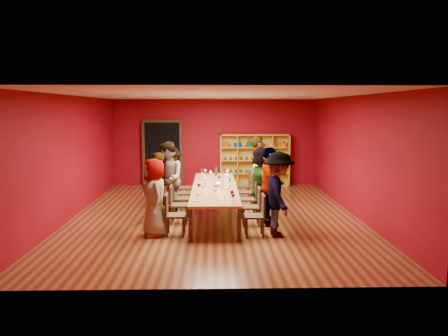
{
  "coord_description": "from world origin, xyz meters",
  "views": [
    {
      "loc": [
        -0.02,
        -10.72,
        2.67
      ],
      "look_at": [
        0.25,
        0.46,
        1.15
      ],
      "focal_mm": 35.0,
      "sensor_mm": 36.0,
      "label": 1
    }
  ],
  "objects_px": {
    "chair_person_right_0": "(258,213)",
    "person_right_0": "(279,194)",
    "person_left_0": "(155,197)",
    "person_left_1": "(157,188)",
    "person_right_2": "(262,182)",
    "wine_bottle": "(216,172)",
    "person_left_2": "(168,179)",
    "person_right_1": "(269,187)",
    "person_left_3": "(171,178)",
    "chair_person_right_3": "(248,190)",
    "spittoon_bowl": "(218,184)",
    "chair_person_left_2": "(178,196)",
    "chair_person_left_4": "(183,186)",
    "person_right_4": "(259,169)",
    "tasting_table": "(215,188)",
    "chair_person_right_1": "(254,204)",
    "person_right_3": "(260,178)",
    "chair_person_left_1": "(176,202)",
    "person_left_4": "(170,173)",
    "shelving_unit": "(254,158)",
    "chair_person_right_4": "(246,184)",
    "chair_person_left_0": "(172,212)",
    "chair_person_right_2": "(251,197)",
    "chair_person_left_3": "(181,191)"
  },
  "relations": [
    {
      "from": "person_left_3",
      "to": "person_right_2",
      "type": "relative_size",
      "value": 0.96
    },
    {
      "from": "person_left_0",
      "to": "person_right_0",
      "type": "distance_m",
      "value": 2.61
    },
    {
      "from": "person_left_2",
      "to": "person_right_1",
      "type": "distance_m",
      "value": 2.62
    },
    {
      "from": "shelving_unit",
      "to": "person_left_1",
      "type": "xyz_separation_m",
      "value": [
        -2.75,
        -5.0,
        -0.15
      ]
    },
    {
      "from": "chair_person_right_4",
      "to": "spittoon_bowl",
      "type": "bearing_deg",
      "value": -114.03
    },
    {
      "from": "chair_person_right_0",
      "to": "person_right_3",
      "type": "relative_size",
      "value": 0.55
    },
    {
      "from": "person_left_0",
      "to": "wine_bottle",
      "type": "bearing_deg",
      "value": 139.01
    },
    {
      "from": "person_left_4",
      "to": "chair_person_right_3",
      "type": "xyz_separation_m",
      "value": [
        2.17,
        -0.71,
        -0.38
      ]
    },
    {
      "from": "person_left_3",
      "to": "wine_bottle",
      "type": "xyz_separation_m",
      "value": [
        1.22,
        1.04,
        0.02
      ]
    },
    {
      "from": "person_right_3",
      "to": "chair_person_left_4",
      "type": "bearing_deg",
      "value": 52.12
    },
    {
      "from": "person_left_0",
      "to": "chair_person_left_3",
      "type": "distance_m",
      "value": 2.5
    },
    {
      "from": "chair_person_right_0",
      "to": "person_right_1",
      "type": "height_order",
      "value": "person_right_1"
    },
    {
      "from": "person_right_2",
      "to": "person_right_4",
      "type": "bearing_deg",
      "value": -20.19
    },
    {
      "from": "chair_person_left_2",
      "to": "wine_bottle",
      "type": "height_order",
      "value": "wine_bottle"
    },
    {
      "from": "person_right_4",
      "to": "spittoon_bowl",
      "type": "bearing_deg",
      "value": 161.55
    },
    {
      "from": "chair_person_right_3",
      "to": "wine_bottle",
      "type": "distance_m",
      "value": 1.33
    },
    {
      "from": "chair_person_right_0",
      "to": "spittoon_bowl",
      "type": "bearing_deg",
      "value": 114.68
    },
    {
      "from": "chair_person_left_4",
      "to": "person_right_0",
      "type": "bearing_deg",
      "value": -56.22
    },
    {
      "from": "shelving_unit",
      "to": "chair_person_right_4",
      "type": "bearing_deg",
      "value": -101.04
    },
    {
      "from": "chair_person_right_3",
      "to": "chair_person_left_0",
      "type": "bearing_deg",
      "value": -125.45
    },
    {
      "from": "tasting_table",
      "to": "chair_person_right_1",
      "type": "bearing_deg",
      "value": -46.03
    },
    {
      "from": "chair_person_right_1",
      "to": "chair_person_left_0",
      "type": "bearing_deg",
      "value": -157.74
    },
    {
      "from": "chair_person_left_1",
      "to": "chair_person_right_3",
      "type": "distance_m",
      "value": 2.39
    },
    {
      "from": "person_left_3",
      "to": "chair_person_left_4",
      "type": "height_order",
      "value": "person_left_3"
    },
    {
      "from": "chair_person_right_0",
      "to": "chair_person_right_1",
      "type": "relative_size",
      "value": 1.0
    },
    {
      "from": "chair_person_right_3",
      "to": "chair_person_left_1",
      "type": "bearing_deg",
      "value": -139.55
    },
    {
      "from": "person_left_0",
      "to": "chair_person_right_0",
      "type": "bearing_deg",
      "value": 67.07
    },
    {
      "from": "person_left_1",
      "to": "person_right_2",
      "type": "bearing_deg",
      "value": 90.88
    },
    {
      "from": "chair_person_right_0",
      "to": "person_right_3",
      "type": "bearing_deg",
      "value": 83.25
    },
    {
      "from": "chair_person_left_2",
      "to": "person_right_4",
      "type": "xyz_separation_m",
      "value": [
        2.2,
        1.77,
        0.44
      ]
    },
    {
      "from": "chair_person_right_3",
      "to": "person_left_4",
      "type": "bearing_deg",
      "value": 162.01
    },
    {
      "from": "tasting_table",
      "to": "person_left_0",
      "type": "bearing_deg",
      "value": -126.86
    },
    {
      "from": "tasting_table",
      "to": "person_right_3",
      "type": "distance_m",
      "value": 1.5
    },
    {
      "from": "chair_person_left_4",
      "to": "person_left_4",
      "type": "bearing_deg",
      "value": 180.0
    },
    {
      "from": "chair_person_right_4",
      "to": "chair_person_right_1",
      "type": "bearing_deg",
      "value": -90.0
    },
    {
      "from": "chair_person_right_0",
      "to": "person_right_0",
      "type": "distance_m",
      "value": 0.59
    },
    {
      "from": "chair_person_right_2",
      "to": "person_right_1",
      "type": "bearing_deg",
      "value": -68.92
    },
    {
      "from": "person_left_4",
      "to": "chair_person_right_4",
      "type": "relative_size",
      "value": 1.96
    },
    {
      "from": "person_right_0",
      "to": "wine_bottle",
      "type": "distance_m",
      "value": 3.82
    },
    {
      "from": "person_right_1",
      "to": "person_right_4",
      "type": "xyz_separation_m",
      "value": [
        0.04,
        2.77,
        0.03
      ]
    },
    {
      "from": "chair_person_right_0",
      "to": "wine_bottle",
      "type": "distance_m",
      "value": 3.71
    },
    {
      "from": "chair_person_right_1",
      "to": "chair_person_right_2",
      "type": "xyz_separation_m",
      "value": [
        0.0,
        0.88,
        0.0
      ]
    },
    {
      "from": "chair_person_left_4",
      "to": "spittoon_bowl",
      "type": "bearing_deg",
      "value": -57.6
    },
    {
      "from": "chair_person_left_2",
      "to": "spittoon_bowl",
      "type": "relative_size",
      "value": 3.3
    },
    {
      "from": "person_left_1",
      "to": "spittoon_bowl",
      "type": "relative_size",
      "value": 6.19
    },
    {
      "from": "person_left_1",
      "to": "person_left_2",
      "type": "relative_size",
      "value": 0.89
    },
    {
      "from": "person_right_3",
      "to": "chair_person_left_1",
      "type": "bearing_deg",
      "value": 106.43
    },
    {
      "from": "wine_bottle",
      "to": "person_left_1",
      "type": "bearing_deg",
      "value": -119.3
    },
    {
      "from": "chair_person_left_2",
      "to": "person_right_2",
      "type": "height_order",
      "value": "person_right_2"
    },
    {
      "from": "person_left_4",
      "to": "person_right_0",
      "type": "height_order",
      "value": "person_right_0"
    }
  ]
}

